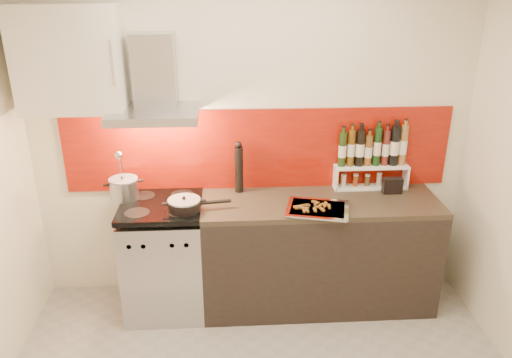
{
  "coord_description": "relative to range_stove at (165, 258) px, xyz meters",
  "views": [
    {
      "loc": [
        -0.2,
        -2.28,
        2.48
      ],
      "look_at": [
        0.0,
        0.95,
        1.15
      ],
      "focal_mm": 35.0,
      "sensor_mm": 36.0,
      "label": 1
    }
  ],
  "objects": [
    {
      "name": "pepper_mill",
      "position": [
        0.59,
        0.21,
        0.66
      ],
      "size": [
        0.06,
        0.06,
        0.41
      ],
      "color": "black",
      "rests_on": "counter"
    },
    {
      "name": "range_stove",
      "position": [
        0.0,
        0.0,
        0.0
      ],
      "size": [
        0.6,
        0.6,
        0.91
      ],
      "color": "#B7B7BA",
      "rests_on": "ground"
    },
    {
      "name": "counter",
      "position": [
        1.2,
        0.0,
        0.01
      ],
      "size": [
        1.8,
        0.6,
        0.9
      ],
      "color": "black",
      "rests_on": "ground"
    },
    {
      "name": "step_shelf",
      "position": [
        1.64,
        0.24,
        0.71
      ],
      "size": [
        0.59,
        0.16,
        0.51
      ],
      "color": "white",
      "rests_on": "counter"
    },
    {
      "name": "range_hood",
      "position": [
        0.0,
        0.14,
        1.3
      ],
      "size": [
        0.62,
        0.5,
        0.61
      ],
      "color": "#B7B7BA",
      "rests_on": "back_wall"
    },
    {
      "name": "caddy_box",
      "position": [
        1.78,
        0.11,
        0.52
      ],
      "size": [
        0.15,
        0.06,
        0.13
      ],
      "primitive_type": "cube",
      "rotation": [
        0.0,
        0.0,
        0.0
      ],
      "color": "black",
      "rests_on": "counter"
    },
    {
      "name": "stock_pot",
      "position": [
        -0.28,
        0.12,
        0.55
      ],
      "size": [
        0.22,
        0.22,
        0.19
      ],
      "color": "#B7B7BA",
      "rests_on": "range_stove"
    },
    {
      "name": "back_wall",
      "position": [
        0.7,
        0.3,
        0.86
      ],
      "size": [
        3.4,
        0.02,
        2.6
      ],
      "primitive_type": "cube",
      "color": "silver",
      "rests_on": "ground"
    },
    {
      "name": "utensil_jar",
      "position": [
        -0.28,
        0.06,
        0.59
      ],
      "size": [
        0.09,
        0.13,
        0.43
      ],
      "color": "silver",
      "rests_on": "range_stove"
    },
    {
      "name": "upper_cabinet",
      "position": [
        -0.55,
        0.13,
        1.51
      ],
      "size": [
        0.7,
        0.35,
        0.72
      ],
      "primitive_type": "cube",
      "color": "white",
      "rests_on": "back_wall"
    },
    {
      "name": "backsplash",
      "position": [
        0.75,
        0.29,
        0.78
      ],
      "size": [
        3.0,
        0.02,
        0.64
      ],
      "primitive_type": "cube",
      "color": "maroon",
      "rests_on": "back_wall"
    },
    {
      "name": "baking_tray",
      "position": [
        1.14,
        -0.17,
        0.47
      ],
      "size": [
        0.51,
        0.44,
        0.03
      ],
      "color": "silver",
      "rests_on": "counter"
    },
    {
      "name": "saute_pan",
      "position": [
        0.19,
        -0.12,
        0.51
      ],
      "size": [
        0.45,
        0.24,
        0.11
      ],
      "color": "black",
      "rests_on": "range_stove"
    }
  ]
}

